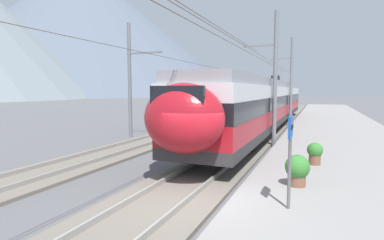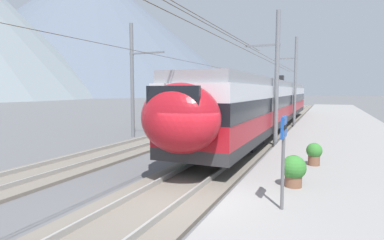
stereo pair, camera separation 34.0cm
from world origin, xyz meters
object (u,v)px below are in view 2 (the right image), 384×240
at_px(train_near_platform, 269,102).
at_px(platform_sign, 284,141).
at_px(potted_plant_by_shelter, 314,152).
at_px(catenary_mast_far_side, 134,78).
at_px(train_far_track, 232,99).
at_px(catenary_mast_east, 294,80).
at_px(potted_plant_platform_edge, 294,169).
at_px(catenary_mast_mid, 275,77).

height_order(train_near_platform, platform_sign, train_near_platform).
bearing_deg(potted_plant_by_shelter, catenary_mast_far_side, 65.89).
xyz_separation_m(train_far_track, potted_plant_by_shelter, (-20.91, -9.33, -1.40)).
xyz_separation_m(train_near_platform, catenary_mast_east, (2.94, -1.53, 1.77)).
height_order(catenary_mast_east, potted_plant_platform_edge, catenary_mast_east).
relative_size(train_far_track, potted_plant_platform_edge, 28.92).
relative_size(train_near_platform, catenary_mast_mid, 0.81).
distance_m(catenary_mast_mid, catenary_mast_east, 10.45).
bearing_deg(train_far_track, train_near_platform, -146.57).
height_order(catenary_mast_east, potted_plant_by_shelter, catenary_mast_east).
xyz_separation_m(catenary_mast_far_side, platform_sign, (-10.09, -10.93, -1.98)).
height_order(train_far_track, platform_sign, train_far_track).
distance_m(catenary_mast_east, potted_plant_by_shelter, 16.04).
bearing_deg(catenary_mast_mid, platform_sign, -169.85).
height_order(catenary_mast_far_side, potted_plant_platform_edge, catenary_mast_far_side).
relative_size(train_near_platform, catenary_mast_east, 0.81).
height_order(train_near_platform, catenary_mast_far_side, catenary_mast_far_side).
xyz_separation_m(catenary_mast_mid, potted_plant_platform_edge, (-8.15, -1.87, -3.02)).
bearing_deg(platform_sign, train_far_track, 18.81).
bearing_deg(potted_plant_platform_edge, train_far_track, 20.35).
xyz_separation_m(catenary_mast_east, platform_sign, (-20.52, -1.80, -2.03)).
relative_size(train_near_platform, train_far_track, 1.26).
bearing_deg(train_near_platform, catenary_mast_east, -27.55).
bearing_deg(catenary_mast_mid, train_near_platform, 11.53).
xyz_separation_m(catenary_mast_far_side, potted_plant_platform_edge, (-8.16, -11.00, -3.08)).
height_order(train_far_track, catenary_mast_east, catenary_mast_east).
height_order(platform_sign, potted_plant_by_shelter, platform_sign).
bearing_deg(catenary_mast_east, potted_plant_platform_edge, -174.26).
distance_m(catenary_mast_east, potted_plant_platform_edge, 18.94).
bearing_deg(potted_plant_by_shelter, catenary_mast_mid, 24.42).
bearing_deg(potted_plant_platform_edge, catenary_mast_east, 5.74).
distance_m(catenary_mast_mid, potted_plant_by_shelter, 6.38).
height_order(catenary_mast_mid, catenary_mast_far_side, catenary_mast_far_side).
bearing_deg(platform_sign, potted_plant_by_shelter, -5.92).
distance_m(platform_sign, potted_plant_platform_edge, 2.22).
bearing_deg(catenary_mast_east, train_far_track, 52.62).
height_order(train_near_platform, potted_plant_platform_edge, train_near_platform).
xyz_separation_m(catenary_mast_east, catenary_mast_far_side, (-10.43, 9.13, -0.05)).
xyz_separation_m(train_far_track, potted_plant_platform_edge, (-23.95, -8.88, -1.36)).
height_order(catenary_mast_east, catenary_mast_far_side, catenary_mast_east).
relative_size(catenary_mast_mid, catenary_mast_east, 1.00).
distance_m(potted_plant_platform_edge, potted_plant_by_shelter, 3.07).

